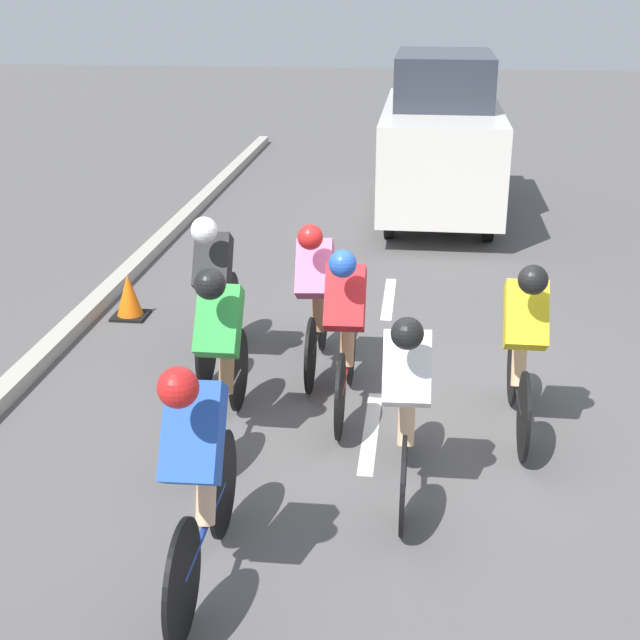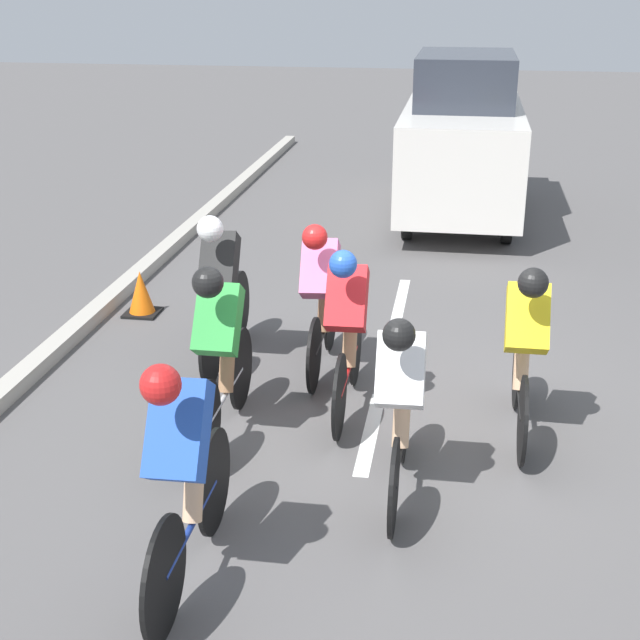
% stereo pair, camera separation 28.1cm
% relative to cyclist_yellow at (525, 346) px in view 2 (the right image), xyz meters
% --- Properties ---
extents(ground_plane, '(60.00, 60.00, 0.00)m').
position_rel_cyclist_yellow_xyz_m(ground_plane, '(1.17, 0.00, -0.78)').
color(ground_plane, '#565454').
extents(lane_stripe_mid, '(0.12, 1.40, 0.01)m').
position_rel_cyclist_yellow_xyz_m(lane_stripe_mid, '(1.17, 0.13, -0.78)').
color(lane_stripe_mid, white).
rests_on(lane_stripe_mid, ground).
extents(lane_stripe_far, '(0.12, 1.40, 0.01)m').
position_rel_cyclist_yellow_xyz_m(lane_stripe_far, '(1.17, -3.07, -0.78)').
color(lane_stripe_far, white).
rests_on(lane_stripe_far, ground).
extents(curb, '(0.20, 26.12, 0.14)m').
position_rel_cyclist_yellow_xyz_m(curb, '(4.37, 0.13, -0.71)').
color(curb, '#A8A399').
rests_on(curb, ground).
extents(cyclist_yellow, '(0.32, 1.65, 1.49)m').
position_rel_cyclist_yellow_xyz_m(cyclist_yellow, '(0.00, 0.00, 0.00)').
color(cyclist_yellow, black).
rests_on(cyclist_yellow, ground).
extents(cyclist_red, '(0.33, 1.73, 1.49)m').
position_rel_cyclist_yellow_xyz_m(cyclist_red, '(1.41, -0.21, -0.00)').
color(cyclist_red, black).
rests_on(cyclist_red, ground).
extents(cyclist_black, '(0.34, 1.76, 1.50)m').
position_rel_cyclist_yellow_xyz_m(cyclist_black, '(2.69, -1.02, 0.01)').
color(cyclist_black, black).
rests_on(cyclist_black, ground).
extents(cyclist_green, '(0.32, 1.74, 1.52)m').
position_rel_cyclist_yellow_xyz_m(cyclist_green, '(2.31, 0.44, 0.02)').
color(cyclist_green, black).
rests_on(cyclist_green, ground).
extents(cyclist_white, '(0.33, 1.64, 1.45)m').
position_rel_cyclist_yellow_xyz_m(cyclist_white, '(0.88, 1.06, -0.02)').
color(cyclist_white, black).
rests_on(cyclist_white, ground).
extents(cyclist_pink, '(0.34, 1.66, 1.48)m').
position_rel_cyclist_yellow_xyz_m(cyclist_pink, '(1.75, -0.98, -0.01)').
color(cyclist_pink, black).
rests_on(cyclist_pink, ground).
extents(cyclist_blue, '(0.33, 1.73, 1.56)m').
position_rel_cyclist_yellow_xyz_m(cyclist_blue, '(2.05, 2.21, 0.03)').
color(cyclist_blue, black).
rests_on(cyclist_blue, ground).
extents(support_car, '(1.70, 4.22, 2.39)m').
position_rel_cyclist_yellow_xyz_m(support_car, '(0.59, -6.97, 0.40)').
color(support_car, black).
rests_on(support_car, ground).
extents(traffic_cone, '(0.36, 0.36, 0.49)m').
position_rel_cyclist_yellow_xyz_m(traffic_cone, '(3.92, -2.15, -0.54)').
color(traffic_cone, black).
rests_on(traffic_cone, ground).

